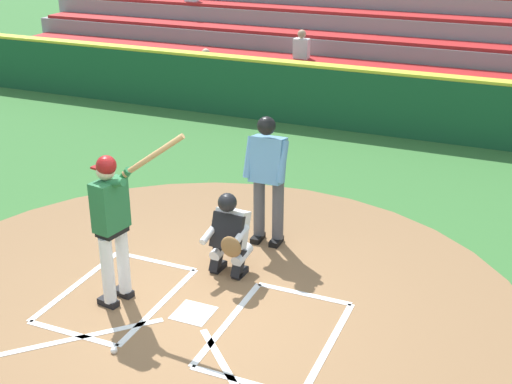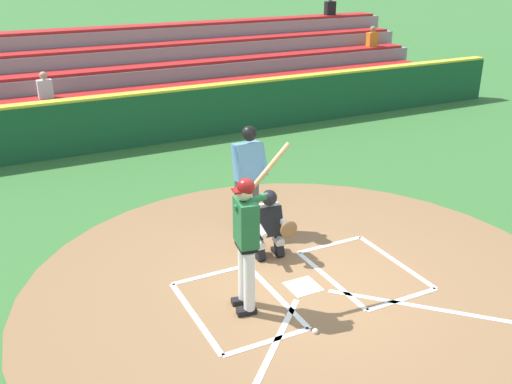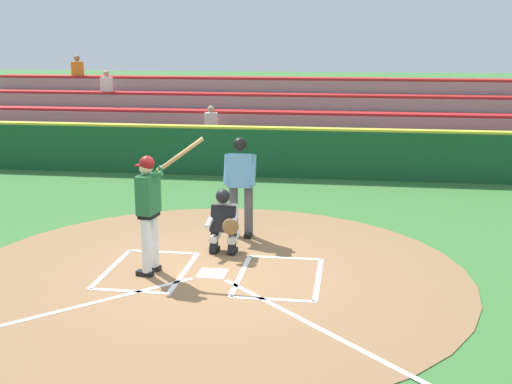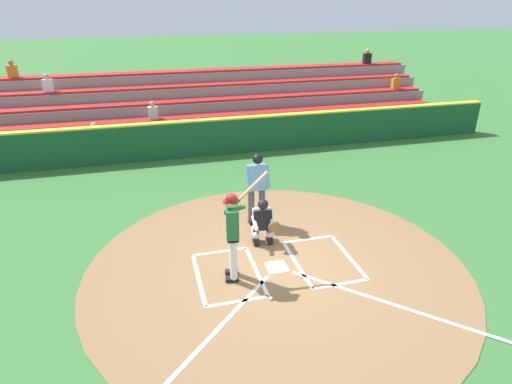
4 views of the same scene
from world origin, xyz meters
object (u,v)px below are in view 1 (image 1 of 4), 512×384
object	(u,v)px
catcher	(229,233)
plate_umpire	(268,172)
baseball	(114,351)
batter	(112,219)

from	to	relation	value
catcher	plate_umpire	xyz separation A→B (m)	(-0.12, -0.99, 0.49)
catcher	baseball	world-z (taller)	catcher
catcher	baseball	bearing A→B (deg)	78.35
batter	catcher	distance (m)	1.56
catcher	batter	bearing A→B (deg)	50.58
batter	baseball	world-z (taller)	batter
batter	plate_umpire	xyz separation A→B (m)	(-1.05, -2.12, -0.02)
plate_umpire	baseball	xyz separation A→B (m)	(0.53, 3.01, -1.04)
batter	baseball	size ratio (longest dim) A/B	28.76
baseball	catcher	bearing A→B (deg)	-101.65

